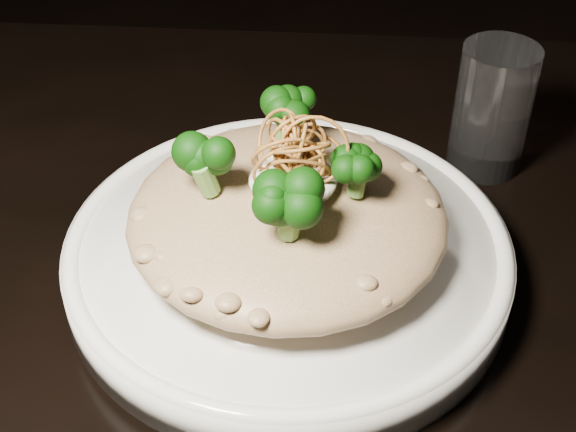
% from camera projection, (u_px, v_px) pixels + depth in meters
% --- Properties ---
extents(table, '(1.10, 0.80, 0.75)m').
position_uv_depth(table, '(359.00, 364.00, 0.63)').
color(table, black).
rests_on(table, ground).
extents(plate, '(0.32, 0.32, 0.03)m').
position_uv_depth(plate, '(288.00, 257.00, 0.58)').
color(plate, white).
rests_on(plate, table).
extents(risotto, '(0.22, 0.22, 0.05)m').
position_uv_depth(risotto, '(287.00, 215.00, 0.56)').
color(risotto, brown).
rests_on(risotto, plate).
extents(broccoli, '(0.16, 0.16, 0.06)m').
position_uv_depth(broccoli, '(284.00, 149.00, 0.53)').
color(broccoli, black).
rests_on(broccoli, risotto).
extents(cheese, '(0.06, 0.06, 0.02)m').
position_uv_depth(cheese, '(293.00, 180.00, 0.53)').
color(cheese, white).
rests_on(cheese, risotto).
extents(shallots, '(0.06, 0.06, 0.04)m').
position_uv_depth(shallots, '(297.00, 139.00, 0.52)').
color(shallots, brown).
rests_on(shallots, cheese).
extents(drinking_glass, '(0.08, 0.08, 0.11)m').
position_uv_depth(drinking_glass, '(492.00, 109.00, 0.67)').
color(drinking_glass, silver).
rests_on(drinking_glass, table).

